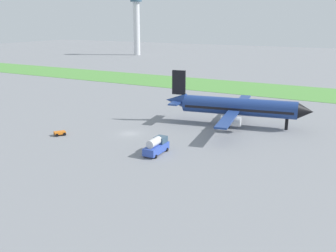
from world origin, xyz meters
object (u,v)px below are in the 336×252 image
airplane_midfield_jet (236,107)px  baggage_cart_midfield (60,133)px  control_tower (136,21)px  fuel_truck_by_runway (156,146)px

airplane_midfield_jet → baggage_cart_midfield: size_ratio=12.21×
baggage_cart_midfield → control_tower: control_tower is taller
airplane_midfield_jet → control_tower: bearing=120.2°
airplane_midfield_jet → fuel_truck_by_runway: airplane_midfield_jet is taller
airplane_midfield_jet → baggage_cart_midfield: airplane_midfield_jet is taller
baggage_cart_midfield → fuel_truck_by_runway: fuel_truck_by_runway is taller
baggage_cart_midfield → airplane_midfield_jet: bearing=-17.3°
fuel_truck_by_runway → baggage_cart_midfield: bearing=87.7°
airplane_midfield_jet → control_tower: 195.25m
airplane_midfield_jet → control_tower: (-125.01, 148.82, 18.72)m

